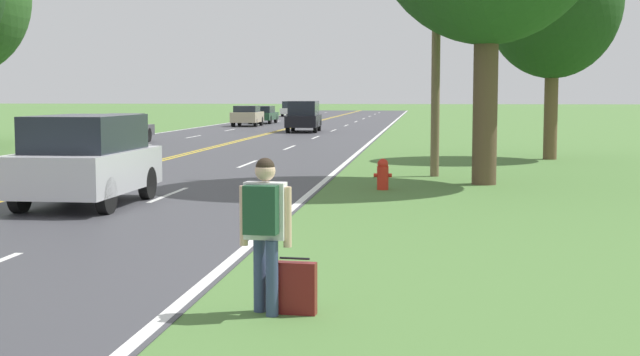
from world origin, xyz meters
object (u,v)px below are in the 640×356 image
Objects in this scene: hitchhiker_person at (264,219)px; suitcase at (295,288)px; car_champagne_sedan_receding at (247,116)px; fire_hydrant at (383,174)px; car_dark_grey_sedan_mid_near at (121,128)px; car_black_suv_mid_far at (304,116)px; tree_far_back at (554,0)px; car_dark_green_sedan_distant at (263,114)px; car_white_van_horizon at (293,108)px; car_silver_suv_approaching at (87,159)px.

suitcase is at bearing -72.38° from hitchhiker_person.
fire_hydrant is at bearing -165.56° from car_champagne_sedan_receding.
suitcase is at bearing -158.25° from car_dark_grey_sedan_mid_near.
hitchhiker_person is 2.73× the size of suitcase.
car_black_suv_mid_far reaches higher than car_dark_grey_sedan_mid_near.
tree_far_back is at bearing -9.16° from hitchhiker_person.
tree_far_back is 20.50m from car_dark_grey_sedan_mid_near.
fire_hydrant is 0.17× the size of car_dark_green_sedan_distant.
suitcase is 0.80× the size of fire_hydrant.
tree_far_back is at bearing -155.01° from car_dark_green_sedan_distant.
car_champagne_sedan_receding reaches higher than car_dark_grey_sedan_mid_near.
car_champagne_sedan_receding is (-11.32, 53.19, 0.49)m from suitcase.
car_white_van_horizon is at bearing 100.35° from fire_hydrant.
car_black_suv_mid_far reaches higher than car_white_van_horizon.
car_black_suv_mid_far is at bearing -26.83° from car_dark_grey_sedan_mid_near.
car_silver_suv_approaching is 1.01× the size of car_champagne_sedan_receding.
car_white_van_horizon is at bearing 2.36° from car_dark_green_sedan_distant.
tree_far_back reaches higher than fire_hydrant.
car_silver_suv_approaching is 0.81× the size of car_black_suv_mid_far.
fire_hydrant is 0.16× the size of car_white_van_horizon.
fire_hydrant is at bearing -166.25° from car_dark_green_sedan_distant.
tree_far_back is at bearing 142.75° from car_silver_suv_approaching.
hitchhiker_person is at bearing -169.76° from car_champagne_sedan_receding.
car_black_suv_mid_far is at bearing 13.12° from suitcase.
suitcase is 24.29m from tree_far_back.
car_champagne_sedan_receding is 0.90× the size of car_dark_green_sedan_distant.
car_dark_green_sedan_distant is at bearing -163.14° from car_black_suv_mid_far.
car_black_suv_mid_far is (-0.46, 35.85, 0.01)m from car_silver_suv_approaching.
hitchhiker_person is 0.37× the size of car_dark_green_sedan_distant.
tree_far_back is at bearing -8.49° from suitcase.
car_champagne_sedan_receding reaches higher than fire_hydrant.
car_dark_grey_sedan_mid_near is 0.91× the size of car_black_suv_mid_far.
suitcase is at bearing 5.13° from car_black_suv_mid_far.
suitcase is 44.72m from car_black_suv_mid_far.
hitchhiker_person is 0.20× the size of tree_far_back.
suitcase is 12.29m from fire_hydrant.
car_dark_grey_sedan_mid_near is at bearing -178.13° from car_white_van_horizon.
suitcase is at bearing 33.85° from car_silver_suv_approaching.
car_dark_grey_sedan_mid_near is 0.98× the size of car_white_van_horizon.
car_black_suv_mid_far reaches higher than car_champagne_sedan_receding.
car_black_suv_mid_far is at bearing 101.21° from fire_hydrant.
suitcase is 33.26m from car_dark_grey_sedan_mid_near.
tree_far_back reaches higher than car_silver_suv_approaching.
tree_far_back is 18.97m from car_silver_suv_approaching.
hitchhiker_person is 12.39m from fire_hydrant.
car_white_van_horizon is at bearing 0.49° from car_champagne_sedan_receding.
car_champagne_sedan_receding is (-11.01, 53.26, -0.24)m from hitchhiker_person.
hitchhiker_person is 60.27m from car_dark_green_sedan_distant.
car_silver_suv_approaching is 73.03m from car_white_van_horizon.
tree_far_back is (5.99, 23.09, 4.53)m from hitchhiker_person.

